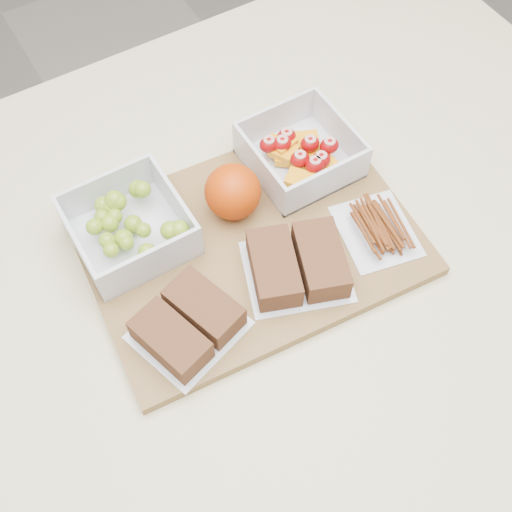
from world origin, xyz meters
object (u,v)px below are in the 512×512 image
object	(u,v)px
orange	(233,192)
pretzel_bag	(377,226)
fruit_container	(300,154)
sandwich_bag_left	(188,324)
cutting_board	(251,244)
sandwich_bag_center	(297,264)
grape_container	(129,225)

from	to	relation	value
orange	pretzel_bag	size ratio (longest dim) A/B	0.58
fruit_container	sandwich_bag_left	xyz separation A→B (m)	(-0.25, -0.15, -0.00)
cutting_board	pretzel_bag	bearing A→B (deg)	-21.38
fruit_container	sandwich_bag_center	bearing A→B (deg)	-124.06
cutting_board	pretzel_bag	size ratio (longest dim) A/B	3.25
grape_container	pretzel_bag	xyz separation A→B (m)	(0.28, -0.16, -0.01)
orange	sandwich_bag_center	size ratio (longest dim) A/B	0.47
cutting_board	pretzel_bag	world-z (taller)	pretzel_bag
sandwich_bag_center	pretzel_bag	bearing A→B (deg)	-1.07
fruit_container	orange	distance (m)	0.12
orange	cutting_board	bearing A→B (deg)	-96.87
fruit_container	sandwich_bag_left	bearing A→B (deg)	-149.78
cutting_board	orange	bearing A→B (deg)	87.79
orange	sandwich_bag_left	bearing A→B (deg)	-136.66
fruit_container	cutting_board	bearing A→B (deg)	-148.65
sandwich_bag_center	cutting_board	bearing A→B (deg)	109.97
cutting_board	fruit_container	distance (m)	0.15
grape_container	sandwich_bag_center	bearing A→B (deg)	-45.37
cutting_board	sandwich_bag_left	world-z (taller)	sandwich_bag_left
grape_container	orange	world-z (taller)	orange
sandwich_bag_left	grape_container	bearing A→B (deg)	90.02
orange	sandwich_bag_left	xyz separation A→B (m)	(-0.14, -0.13, -0.02)
sandwich_bag_left	pretzel_bag	size ratio (longest dim) A/B	1.14
sandwich_bag_left	pretzel_bag	xyz separation A→B (m)	(0.28, -0.00, -0.01)
cutting_board	sandwich_bag_left	xyz separation A→B (m)	(-0.13, -0.07, 0.03)
grape_container	orange	bearing A→B (deg)	-12.44
sandwich_bag_center	fruit_container	bearing A→B (deg)	55.94
grape_container	orange	distance (m)	0.14
cutting_board	orange	world-z (taller)	orange
orange	pretzel_bag	world-z (taller)	orange
cutting_board	grape_container	xyz separation A→B (m)	(-0.13, 0.09, 0.03)
grape_container	fruit_container	world-z (taller)	grape_container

